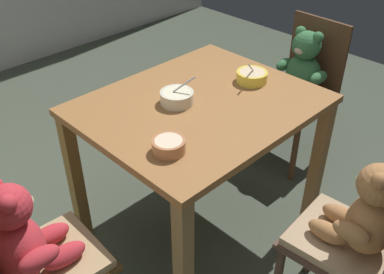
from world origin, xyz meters
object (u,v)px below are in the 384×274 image
Objects in this scene: teddy_chair_near_left at (27,252)px; porridge_bowl_terracotta_near_left at (169,146)px; dining_table at (200,124)px; porridge_bowl_yellow_near_right at (252,76)px; teddy_chair_near_right at (301,76)px; teddy_chair_near_front at (361,229)px; porridge_bowl_cream_center at (177,97)px.

teddy_chair_near_left is 7.29× the size of porridge_bowl_terracotta_near_left.
dining_table is 0.35m from porridge_bowl_yellow_near_right.
dining_table is 0.91m from teddy_chair_near_right.
teddy_chair_near_front is 0.85m from porridge_bowl_yellow_near_right.
porridge_bowl_yellow_near_right is at bearing -24.94° from teddy_chair_near_front.
teddy_chair_near_left is at bearing 4.66° from teddy_chair_near_right.
teddy_chair_near_right is 5.87× the size of porridge_bowl_cream_center.
dining_table is 1.09× the size of teddy_chair_near_left.
teddy_chair_near_front reaches higher than porridge_bowl_terracotta_near_left.
porridge_bowl_terracotta_near_left is at bearing 11.57° from teddy_chair_near_right.
teddy_chair_near_left is 6.27× the size of porridge_bowl_cream_center.
porridge_bowl_terracotta_near_left is at bearing -8.94° from teddy_chair_near_left.
teddy_chair_near_left reaches higher than porridge_bowl_terracotta_near_left.
teddy_chair_near_left reaches higher than porridge_bowl_yellow_near_right.
porridge_bowl_cream_center is (-0.98, 0.02, 0.23)m from teddy_chair_near_right.
porridge_bowl_cream_center is at bearing 165.79° from porridge_bowl_yellow_near_right.
teddy_chair_near_right is 1.80m from teddy_chair_near_left.
teddy_chair_near_left is 6.08× the size of porridge_bowl_yellow_near_right.
dining_table is 1.17× the size of teddy_chair_near_right.
teddy_chair_near_left is at bearing -179.03° from porridge_bowl_yellow_near_right.
teddy_chair_near_right is 1.02× the size of teddy_chair_near_front.
dining_table is 0.41m from porridge_bowl_terracotta_near_left.
dining_table is 7.98× the size of porridge_bowl_terracotta_near_left.
teddy_chair_near_left is at bearing 167.61° from porridge_bowl_terracotta_near_left.
teddy_chair_near_front is at bearing -88.32° from dining_table.
teddy_chair_near_left reaches higher than porridge_bowl_cream_center.
porridge_bowl_terracotta_near_left is at bearing -137.84° from porridge_bowl_cream_center.
teddy_chair_near_right is 1.01m from porridge_bowl_cream_center.
porridge_bowl_yellow_near_right is at bearing 4.42° from teddy_chair_near_left.
porridge_bowl_cream_center is at bearing 11.77° from teddy_chair_near_left.
teddy_chair_near_left is 1.18m from teddy_chair_near_front.
teddy_chair_near_front reaches higher than dining_table.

